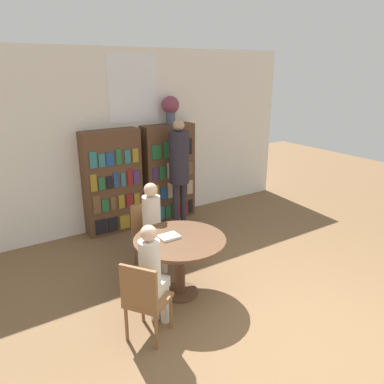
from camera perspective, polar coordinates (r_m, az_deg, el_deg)
name	(u,v)px	position (r m, az deg, el deg)	size (l,w,h in m)	color
ground_plane	(314,347)	(4.27, 18.05, -21.60)	(16.00, 16.00, 0.00)	brown
wall_back	(135,139)	(6.61, -8.66, 7.99)	(6.40, 0.07, 3.00)	silver
bookshelf_left	(112,182)	(6.38, -12.02, 1.48)	(0.96, 0.34, 1.74)	brown
bookshelf_right	(168,173)	(6.83, -3.61, 2.98)	(0.96, 0.34, 1.74)	brown
flower_vase	(170,107)	(6.65, -3.30, 12.79)	(0.30, 0.30, 0.48)	#475166
reading_table	(180,249)	(4.54, -1.85, -8.69)	(1.11, 1.11, 0.75)	brown
chair_near_camera	(144,298)	(3.92, -7.27, -15.69)	(0.56, 0.56, 0.89)	brown
chair_left_side	(148,232)	(5.31, -6.74, -6.03)	(0.41, 0.41, 0.89)	brown
seated_reader_left	(153,223)	(5.07, -5.92, -4.66)	(0.25, 0.37, 1.25)	beige
seated_reader_right	(153,273)	(3.96, -6.03, -12.16)	(0.39, 0.36, 1.23)	beige
librarian_standing	(179,162)	(6.29, -1.99, 4.61)	(0.34, 0.61, 1.89)	#28232D
open_book_on_table	(169,237)	(4.50, -3.54, -6.81)	(0.24, 0.18, 0.03)	silver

